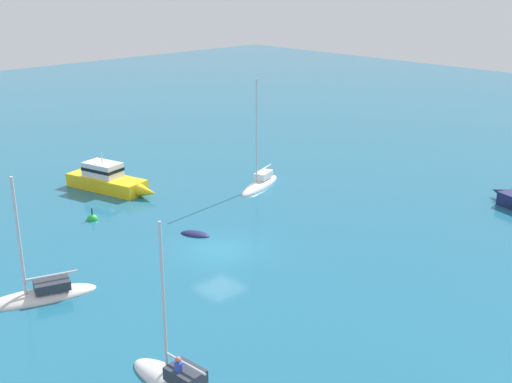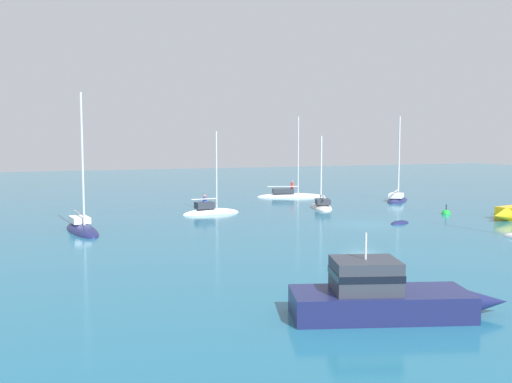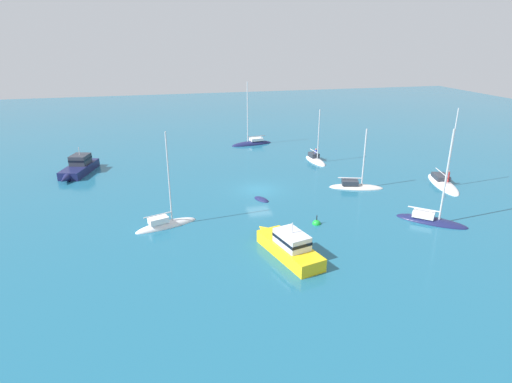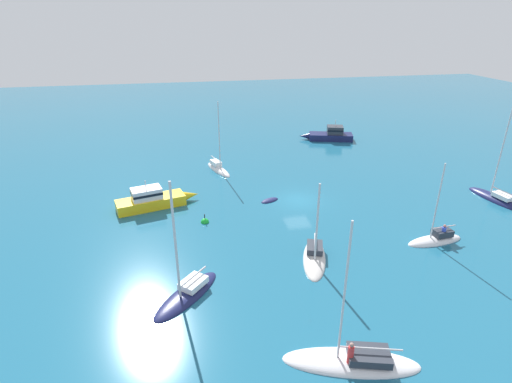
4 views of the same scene
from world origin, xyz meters
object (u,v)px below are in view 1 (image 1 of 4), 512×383
object	(u,v)px
sloop	(177,382)
ketch	(260,184)
ketch_1	(40,295)
tender	(195,235)
channel_buoy	(93,220)
motor_cruiser	(109,180)

from	to	relation	value
sloop	ketch	size ratio (longest dim) A/B	0.83
ketch	ketch_1	bearing A→B (deg)	-5.29
tender	sloop	world-z (taller)	sloop
ketch_1	channel_buoy	bearing A→B (deg)	-115.59
ketch_1	sloop	bearing A→B (deg)	111.46
tender	ketch	xyz separation A→B (m)	(-4.09, 9.65, 0.14)
ketch_1	tender	bearing A→B (deg)	-156.07
motor_cruiser	ketch	world-z (taller)	ketch
motor_cruiser	ketch	bearing A→B (deg)	35.82
ketch_1	channel_buoy	world-z (taller)	ketch_1
sloop	ketch_1	bearing A→B (deg)	-2.02
tender	ketch_1	world-z (taller)	ketch_1
ketch_1	channel_buoy	size ratio (longest dim) A/B	5.83
tender	sloop	bearing A→B (deg)	-66.33
ketch	channel_buoy	bearing A→B (deg)	-30.78
channel_buoy	motor_cruiser	bearing A→B (deg)	138.11
sloop	channel_buoy	distance (m)	19.62
ketch	channel_buoy	size ratio (longest dim) A/B	7.43
sloop	ketch_1	size ratio (longest dim) A/B	1.06
tender	channel_buoy	xyz separation A→B (m)	(-6.73, -3.27, 0.00)
motor_cruiser	channel_buoy	bearing A→B (deg)	-56.43
ketch	ketch_1	world-z (taller)	ketch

